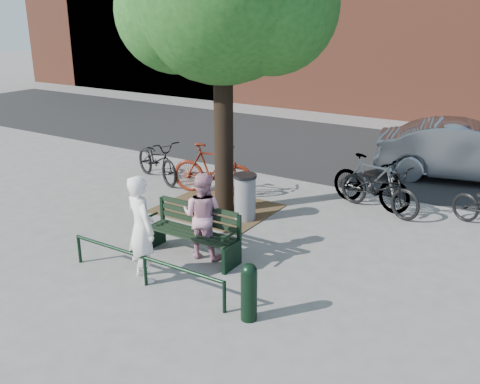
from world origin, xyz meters
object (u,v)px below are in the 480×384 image
Objects in this scene: litter_bin at (245,197)px; parked_car at (468,152)px; park_bench at (194,230)px; bollard at (249,290)px; bicycle_c at (379,188)px; person_right at (203,215)px; person_left at (141,229)px.

parked_car is at bearing 58.29° from litter_bin.
park_bench is 2.26m from bollard.
bicycle_c is at bearing 42.15° from litter_bin.
litter_bin is 0.22× the size of parked_car.
person_right is 2.20m from bollard.
person_right is 0.34× the size of parked_car.
bicycle_c is (2.16, 1.96, 0.03)m from litter_bin.
bollard is at bearing 132.13° from person_right.
person_left is 0.39× the size of parked_car.
bicycle_c reaches higher than litter_bin.
person_right reaches higher than bollard.
person_right is 7.79m from parked_car.
parked_car is at bearing 81.55° from bollard.
person_left reaches higher than litter_bin.
person_left is 2.02× the size of bollard.
park_bench is at bearing -75.83° from person_left.
bollard is at bearing -160.43° from person_left.
bollard is 0.43× the size of bicycle_c.
bollard is at bearing 157.97° from parked_car.
person_left is at bearing 64.61° from person_right.
bicycle_c is at bearing 62.58° from park_bench.
bollard is 0.89× the size of litter_bin.
person_left is 5.47m from bicycle_c.
person_left reaches higher than person_right.
litter_bin is at bearing 94.44° from park_bench.
person_left is at bearing 176.94° from bollard.
person_left is 0.87× the size of bicycle_c.
person_right is at bearing -81.12° from litter_bin.
litter_bin is at bearing 122.80° from bollard.
parked_car is (3.30, 5.34, 0.24)m from litter_bin.
park_bench is 0.39× the size of parked_car.
litter_bin is (-0.29, 1.85, -0.27)m from person_right.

